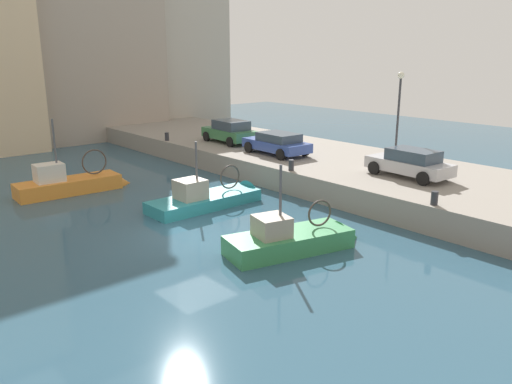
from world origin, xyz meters
TOP-DOWN VIEW (x-y plane):
  - water_surface at (0.00, 0.00)m, footprint 80.00×80.00m
  - quay_wall at (11.50, 0.00)m, footprint 9.00×56.00m
  - fishing_boat_orange at (-1.00, 9.50)m, footprint 6.00×2.03m
  - fishing_boat_teal at (3.02, 2.94)m, footprint 6.29×2.11m
  - fishing_boat_green at (2.05, -3.67)m, footprint 5.70×2.89m
  - parked_car_silver at (10.61, -2.77)m, footprint 2.04×4.19m
  - parked_car_green at (10.08, 10.53)m, footprint 2.22×4.22m
  - parked_car_blue at (9.70, 5.56)m, footprint 2.19×4.32m
  - mooring_bollard_south at (7.35, -6.00)m, footprint 0.28×0.28m
  - mooring_bollard_mid at (7.35, 2.00)m, footprint 0.28×0.28m
  - mooring_bollard_north at (7.35, 14.00)m, footprint 0.28×0.28m
  - quay_streetlamp at (13.00, -0.32)m, footprint 0.36×0.36m
  - waterfront_building_central at (16.55, 26.89)m, footprint 8.09×6.78m
  - waterfront_building_east at (7.75, 26.66)m, footprint 10.79×8.24m

SIDE VIEW (x-z plane):
  - water_surface at x=0.00m, z-range 0.00..0.00m
  - fishing_boat_green at x=2.05m, z-range -1.91..2.12m
  - fishing_boat_teal at x=3.02m, z-range -1.87..2.11m
  - fishing_boat_orange at x=-1.00m, z-range -2.17..2.44m
  - quay_wall at x=11.50m, z-range 0.00..1.20m
  - mooring_bollard_south at x=7.35m, z-range 1.20..1.75m
  - mooring_bollard_mid at x=7.35m, z-range 1.20..1.75m
  - mooring_bollard_north at x=7.35m, z-range 1.20..1.75m
  - parked_car_blue at x=9.70m, z-range 1.23..2.51m
  - parked_car_silver at x=10.61m, z-range 1.22..2.60m
  - parked_car_green at x=10.08m, z-range 1.21..2.71m
  - quay_streetlamp at x=13.00m, z-range 2.04..6.87m
  - waterfront_building_central at x=16.55m, z-range 0.02..14.76m
  - waterfront_building_east at x=7.75m, z-range 0.02..21.34m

